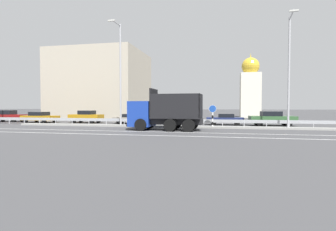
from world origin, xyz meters
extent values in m
plane|color=#424244|center=(0.00, 0.00, 0.00)|extent=(320.00, 320.00, 0.00)
cube|color=silver|center=(0.33, -2.37, 0.00)|extent=(60.84, 0.16, 0.01)
cube|color=silver|center=(0.33, -4.95, 0.00)|extent=(60.84, 0.16, 0.01)
cube|color=gray|center=(0.00, 2.47, 0.09)|extent=(33.46, 1.10, 0.18)
cube|color=#9EA0A5|center=(0.00, 3.52, 0.62)|extent=(60.84, 0.04, 0.32)
cylinder|color=#ADADB2|center=(-19.73, 3.52, 0.31)|extent=(0.09, 0.09, 0.62)
cylinder|color=#ADADB2|center=(-17.66, 3.52, 0.31)|extent=(0.09, 0.09, 0.62)
cylinder|color=#ADADB2|center=(-15.58, 3.52, 0.31)|extent=(0.09, 0.09, 0.62)
cylinder|color=#ADADB2|center=(-13.50, 3.52, 0.31)|extent=(0.09, 0.09, 0.62)
cylinder|color=#ADADB2|center=(-11.43, 3.52, 0.31)|extent=(0.09, 0.09, 0.62)
cylinder|color=#ADADB2|center=(-9.35, 3.52, 0.31)|extent=(0.09, 0.09, 0.62)
cylinder|color=#ADADB2|center=(-7.27, 3.52, 0.31)|extent=(0.09, 0.09, 0.62)
cylinder|color=#ADADB2|center=(-5.19, 3.52, 0.31)|extent=(0.09, 0.09, 0.62)
cylinder|color=#ADADB2|center=(-3.12, 3.52, 0.31)|extent=(0.09, 0.09, 0.62)
cylinder|color=#ADADB2|center=(-1.04, 3.52, 0.31)|extent=(0.09, 0.09, 0.62)
cylinder|color=#ADADB2|center=(1.04, 3.52, 0.31)|extent=(0.09, 0.09, 0.62)
cylinder|color=#ADADB2|center=(3.12, 3.52, 0.31)|extent=(0.09, 0.09, 0.62)
cylinder|color=#ADADB2|center=(5.19, 3.52, 0.31)|extent=(0.09, 0.09, 0.62)
cylinder|color=#ADADB2|center=(7.27, 3.52, 0.31)|extent=(0.09, 0.09, 0.62)
cylinder|color=#ADADB2|center=(9.35, 3.52, 0.31)|extent=(0.09, 0.09, 0.62)
cylinder|color=#ADADB2|center=(11.43, 3.52, 0.31)|extent=(0.09, 0.09, 0.62)
cylinder|color=#ADADB2|center=(13.50, 3.52, 0.31)|extent=(0.09, 0.09, 0.62)
cube|color=#19389E|center=(-1.90, -0.52, 1.43)|extent=(1.97, 2.49, 2.23)
cube|color=black|center=(-2.87, -0.49, 1.82)|extent=(0.08, 2.10, 0.84)
cube|color=black|center=(-2.90, -0.49, 0.47)|extent=(0.16, 2.39, 0.24)
cube|color=black|center=(1.28, -0.59, 0.79)|extent=(4.49, 1.45, 0.53)
cube|color=black|center=(1.28, -0.59, 1.11)|extent=(4.33, 2.44, 0.12)
cube|color=black|center=(1.26, -1.71, 2.16)|extent=(4.28, 0.20, 1.98)
cube|color=black|center=(1.31, 0.53, 2.16)|extent=(4.28, 0.20, 1.98)
cube|color=black|center=(-0.80, -0.54, 2.41)|extent=(0.16, 2.34, 2.48)
cube|color=black|center=(3.37, -0.64, 2.16)|extent=(0.16, 2.34, 1.98)
cylinder|color=black|center=(-1.64, -1.72, 0.52)|extent=(1.05, 0.34, 1.04)
cylinder|color=black|center=(-1.58, 0.67, 0.52)|extent=(1.05, 0.34, 1.04)
cylinder|color=black|center=(0.92, -1.78, 0.52)|extent=(1.05, 0.34, 1.04)
cylinder|color=black|center=(0.98, 0.61, 0.52)|extent=(1.05, 0.34, 1.04)
cylinder|color=black|center=(2.48, -1.82, 0.52)|extent=(1.05, 0.34, 1.04)
cylinder|color=black|center=(2.54, 0.57, 0.52)|extent=(1.05, 0.34, 1.04)
cylinder|color=white|center=(4.26, 2.47, 0.15)|extent=(0.16, 0.16, 0.31)
cylinder|color=black|center=(4.26, 2.47, 0.46)|extent=(0.16, 0.16, 0.31)
cylinder|color=white|center=(4.26, 2.47, 0.76)|extent=(0.16, 0.16, 0.31)
cylinder|color=black|center=(4.26, 2.47, 1.07)|extent=(0.16, 0.16, 0.31)
cylinder|color=white|center=(4.26, 2.47, 1.37)|extent=(0.16, 0.16, 0.31)
cylinder|color=#1E4CB2|center=(4.26, 2.47, 1.86)|extent=(0.67, 0.03, 0.67)
cylinder|color=white|center=(4.26, 2.47, 1.86)|extent=(0.72, 0.02, 0.72)
cylinder|color=#ADADB2|center=(-5.19, 2.55, 5.27)|extent=(0.18, 0.18, 10.54)
cylinder|color=#ADADB2|center=(-5.23, 1.57, 10.39)|extent=(0.18, 1.97, 0.10)
cube|color=silver|center=(-5.27, 0.59, 10.31)|extent=(0.71, 0.23, 0.12)
cylinder|color=#ADADB2|center=(11.03, 2.36, 5.04)|extent=(0.18, 0.18, 10.07)
cylinder|color=#ADADB2|center=(10.92, 1.20, 9.92)|extent=(0.32, 2.33, 0.10)
cube|color=silver|center=(10.81, 0.04, 9.84)|extent=(0.72, 0.27, 0.12)
cube|color=maroon|center=(-23.30, 7.13, 0.65)|extent=(4.71, 2.04, 0.70)
cube|color=black|center=(-23.44, 7.12, 1.29)|extent=(2.04, 1.62, 0.57)
cylinder|color=black|center=(-21.95, 8.04, 0.30)|extent=(0.61, 0.25, 0.60)
cylinder|color=black|center=(-21.82, 6.46, 0.30)|extent=(0.61, 0.25, 0.60)
cylinder|color=black|center=(-24.79, 7.80, 0.30)|extent=(0.61, 0.25, 0.60)
cube|color=#B27A14|center=(-17.85, 6.51, 0.60)|extent=(4.80, 2.31, 0.60)
cube|color=black|center=(-17.99, 6.52, 1.14)|extent=(2.09, 1.85, 0.48)
cylinder|color=black|center=(-16.33, 7.29, 0.30)|extent=(0.62, 0.25, 0.60)
cylinder|color=black|center=(-16.49, 5.48, 0.30)|extent=(0.62, 0.25, 0.60)
cylinder|color=black|center=(-19.21, 7.54, 0.30)|extent=(0.62, 0.25, 0.60)
cylinder|color=black|center=(-19.36, 5.73, 0.30)|extent=(0.62, 0.25, 0.60)
cube|color=#B27A14|center=(-11.75, 7.19, 0.69)|extent=(4.22, 1.89, 0.78)
cube|color=black|center=(-11.63, 7.19, 1.32)|extent=(1.80, 1.59, 0.49)
cylinder|color=black|center=(-13.07, 6.43, 0.30)|extent=(0.61, 0.23, 0.60)
cylinder|color=black|center=(-13.00, 8.06, 0.30)|extent=(0.61, 0.23, 0.60)
cylinder|color=black|center=(-10.50, 6.32, 0.30)|extent=(0.61, 0.23, 0.60)
cylinder|color=black|center=(-10.44, 7.95, 0.30)|extent=(0.61, 0.23, 0.60)
cube|color=gray|center=(-5.37, 6.70, 0.55)|extent=(4.65, 2.01, 0.50)
cube|color=black|center=(-5.51, 6.69, 1.00)|extent=(2.00, 1.63, 0.39)
cylinder|color=black|center=(-4.02, 7.60, 0.30)|extent=(0.61, 0.24, 0.60)
cylinder|color=black|center=(-3.91, 5.98, 0.30)|extent=(0.61, 0.24, 0.60)
cylinder|color=black|center=(-6.84, 7.42, 0.30)|extent=(0.61, 0.24, 0.60)
cylinder|color=black|center=(-6.73, 5.79, 0.30)|extent=(0.61, 0.24, 0.60)
cube|color=silver|center=(0.33, 6.86, 0.63)|extent=(4.74, 2.25, 0.67)
cube|color=black|center=(0.20, 6.85, 1.17)|extent=(2.06, 1.82, 0.40)
cylinder|color=black|center=(1.70, 7.87, 0.30)|extent=(0.61, 0.24, 0.60)
cylinder|color=black|center=(1.83, 6.05, 0.30)|extent=(0.61, 0.24, 0.60)
cylinder|color=black|center=(-1.16, 7.66, 0.30)|extent=(0.61, 0.24, 0.60)
cylinder|color=black|center=(-1.03, 5.84, 0.30)|extent=(0.61, 0.24, 0.60)
cube|color=navy|center=(5.48, 7.06, 0.58)|extent=(4.08, 1.85, 0.56)
cube|color=black|center=(5.60, 7.05, 1.07)|extent=(1.72, 1.61, 0.41)
cylinder|color=black|center=(4.21, 6.21, 0.30)|extent=(0.60, 0.21, 0.60)
cylinder|color=black|center=(4.23, 7.93, 0.30)|extent=(0.60, 0.21, 0.60)
cylinder|color=black|center=(6.73, 6.18, 0.30)|extent=(0.60, 0.21, 0.60)
cylinder|color=black|center=(6.75, 7.90, 0.30)|extent=(0.60, 0.21, 0.60)
cube|color=#335B33|center=(10.46, 6.91, 0.67)|extent=(4.90, 2.16, 0.75)
cube|color=black|center=(10.32, 6.89, 1.30)|extent=(2.12, 1.72, 0.51)
cylinder|color=black|center=(11.86, 7.87, 0.30)|extent=(0.61, 0.25, 0.60)
cylinder|color=black|center=(12.00, 6.19, 0.30)|extent=(0.61, 0.25, 0.60)
cylinder|color=black|center=(8.92, 7.62, 0.30)|extent=(0.61, 0.25, 0.60)
cylinder|color=black|center=(9.06, 5.94, 0.30)|extent=(0.61, 0.25, 0.60)
cube|color=#B7AD99|center=(-14.43, 17.00, 5.46)|extent=(13.74, 11.84, 10.92)
cube|color=silver|center=(10.19, 28.07, 4.13)|extent=(3.60, 3.60, 8.26)
sphere|color=gold|center=(10.19, 28.07, 9.56)|extent=(3.24, 3.24, 3.24)
cone|color=gold|center=(10.19, 28.07, 11.46)|extent=(0.30, 0.30, 1.20)
camera|label=1|loc=(5.24, -23.08, 2.10)|focal=28.00mm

